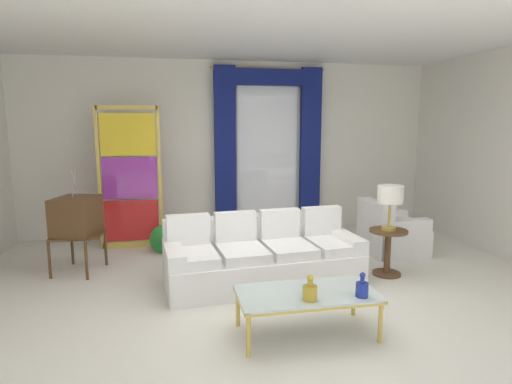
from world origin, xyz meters
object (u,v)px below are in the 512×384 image
object	(u,v)px
stained_glass_divider	(130,181)
table_lamp_brass	(390,196)
bottle_crystal_tall	(310,291)
round_side_table	(388,248)
coffee_table	(307,296)
armchair_white	(389,234)
bottle_blue_decanter	(362,288)
vintage_tv	(76,218)
peacock_figurine	(164,240)
couch_white_long	(262,258)

from	to	relation	value
stained_glass_divider	table_lamp_brass	world-z (taller)	stained_glass_divider
bottle_crystal_tall	stained_glass_divider	bearing A→B (deg)	117.33
round_side_table	table_lamp_brass	distance (m)	0.67
bottle_crystal_tall	table_lamp_brass	xyz separation A→B (m)	(1.55, 1.48, 0.54)
coffee_table	armchair_white	world-z (taller)	armchair_white
stained_glass_divider	table_lamp_brass	xyz separation A→B (m)	(3.31, -1.93, -0.03)
bottle_blue_decanter	vintage_tv	size ratio (longest dim) A/B	0.17
vintage_tv	table_lamp_brass	size ratio (longest dim) A/B	2.36
round_side_table	peacock_figurine	bearing A→B (deg)	152.66
peacock_figurine	coffee_table	bearing A→B (deg)	-64.72
vintage_tv	table_lamp_brass	world-z (taller)	vintage_tv
bottle_crystal_tall	table_lamp_brass	bearing A→B (deg)	43.75
round_side_table	stained_glass_divider	bearing A→B (deg)	149.71
armchair_white	coffee_table	bearing A→B (deg)	-132.92
couch_white_long	stained_glass_divider	bearing A→B (deg)	132.27
bottle_blue_decanter	bottle_crystal_tall	xyz separation A→B (m)	(-0.48, 0.02, 0.00)
bottle_crystal_tall	round_side_table	distance (m)	2.15
bottle_crystal_tall	stained_glass_divider	world-z (taller)	stained_glass_divider
coffee_table	table_lamp_brass	distance (m)	2.10
vintage_tv	peacock_figurine	bearing A→B (deg)	26.42
bottle_blue_decanter	vintage_tv	world-z (taller)	vintage_tv
round_side_table	table_lamp_brass	world-z (taller)	table_lamp_brass
armchair_white	stained_glass_divider	size ratio (longest dim) A/B	0.38
coffee_table	peacock_figurine	size ratio (longest dim) A/B	2.12
coffee_table	peacock_figurine	world-z (taller)	peacock_figurine
bottle_blue_decanter	round_side_table	size ratio (longest dim) A/B	0.38
stained_glass_divider	coffee_table	bearing A→B (deg)	-60.96
bottle_crystal_tall	stained_glass_divider	size ratio (longest dim) A/B	0.11
coffee_table	bottle_blue_decanter	world-z (taller)	bottle_blue_decanter
vintage_tv	table_lamp_brass	xyz separation A→B (m)	(3.91, -0.91, 0.30)
coffee_table	peacock_figurine	xyz separation A→B (m)	(-1.30, 2.76, -0.15)
peacock_figurine	round_side_table	distance (m)	3.17
bottle_blue_decanter	round_side_table	distance (m)	1.85
coffee_table	vintage_tv	bearing A→B (deg)	137.29
bottle_crystal_tall	round_side_table	size ratio (longest dim) A/B	0.39
couch_white_long	table_lamp_brass	bearing A→B (deg)	-3.11
armchair_white	table_lamp_brass	distance (m)	1.25
coffee_table	vintage_tv	world-z (taller)	vintage_tv
table_lamp_brass	stained_glass_divider	bearing A→B (deg)	149.71
bottle_blue_decanter	vintage_tv	xyz separation A→B (m)	(-2.84, 2.41, 0.24)
bottle_crystal_tall	round_side_table	world-z (taller)	bottle_crystal_tall
vintage_tv	armchair_white	bearing A→B (deg)	-0.58
couch_white_long	bottle_crystal_tall	bearing A→B (deg)	-86.80
vintage_tv	stained_glass_divider	distance (m)	1.23
coffee_table	bottle_blue_decanter	xyz separation A→B (m)	(0.45, -0.20, 0.11)
coffee_table	stained_glass_divider	size ratio (longest dim) A/B	0.58
bottle_crystal_tall	table_lamp_brass	distance (m)	2.21
coffee_table	bottle_crystal_tall	bearing A→B (deg)	-100.13
couch_white_long	round_side_table	distance (m)	1.64
bottle_crystal_tall	peacock_figurine	distance (m)	3.21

